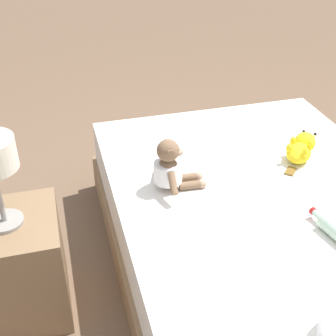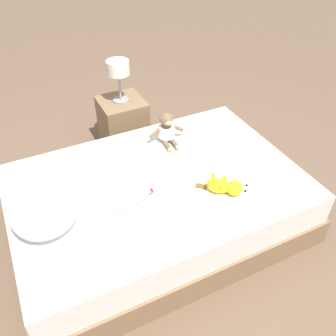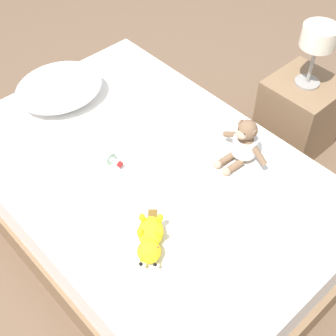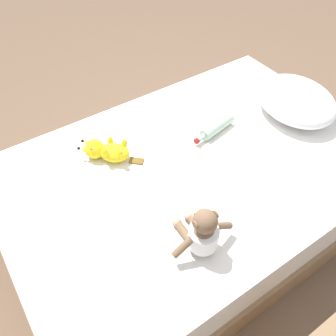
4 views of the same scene
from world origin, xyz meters
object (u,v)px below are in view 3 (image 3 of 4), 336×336
bed (150,196)px  glass_bottle (95,150)px  plush_monkey (244,144)px  pillow (59,87)px  plush_yellow_creature (150,240)px  nightstand (298,115)px  bedside_lamp (318,40)px

bed → glass_bottle: (-0.13, 0.24, 0.25)m
bed → plush_monkey: (0.38, -0.26, 0.32)m
pillow → plush_yellow_creature: size_ratio=1.99×
glass_bottle → nightstand: (1.20, -0.39, -0.23)m
plush_yellow_creature → bedside_lamp: size_ratio=0.75×
plush_yellow_creature → glass_bottle: size_ratio=0.95×
plush_monkey → nightstand: bearing=9.6°
glass_bottle → bedside_lamp: size_ratio=0.79×
plush_monkey → nightstand: plush_monkey is taller
glass_bottle → bedside_lamp: bedside_lamp is taller
glass_bottle → plush_monkey: bearing=-44.4°
bed → bedside_lamp: (1.06, -0.15, 0.54)m
glass_bottle → nightstand: 1.28m
pillow → nightstand: bearing=-38.8°
pillow → plush_yellow_creature: (-0.27, -1.06, -0.04)m
pillow → plush_monkey: size_ratio=1.89×
nightstand → bedside_lamp: 0.52m
pillow → nightstand: pillow is taller
bed → plush_monkey: bearing=-34.3°
plush_monkey → glass_bottle: bearing=135.6°
plush_monkey → bedside_lamp: size_ratio=0.80×
plush_monkey → glass_bottle: (-0.52, 0.51, -0.06)m
bed → nightstand: bearing=-7.8°
plush_yellow_creature → glass_bottle: plush_yellow_creature is taller
pillow → bed: bearing=-88.9°
plush_monkey → plush_yellow_creature: bearing=-173.2°
pillow → plush_monkey: plush_monkey is taller
glass_bottle → pillow: bearing=76.1°
plush_monkey → nightstand: 0.75m
plush_monkey → bedside_lamp: bedside_lamp is taller
plush_yellow_creature → bedside_lamp: (1.35, 0.20, 0.27)m
plush_yellow_creature → glass_bottle: (0.15, 0.59, -0.02)m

